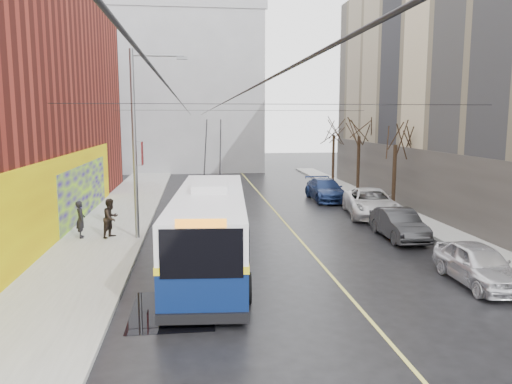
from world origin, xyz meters
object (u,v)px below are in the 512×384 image
at_px(parked_car_d, 326,190).
at_px(pedestrian_b, 111,218).
at_px(streetlight_pole, 138,140).
at_px(pedestrian_a, 81,219).
at_px(tree_far, 334,126).
at_px(following_car, 192,192).
at_px(trolleybus, 210,227).
at_px(parked_car_c, 371,203).
at_px(tree_near, 396,132).
at_px(parked_car_a, 478,264).
at_px(tree_mid, 359,126).
at_px(parked_car_b, 399,224).

height_order(parked_car_d, pedestrian_b, pedestrian_b).
height_order(streetlight_pole, pedestrian_a, streetlight_pole).
xyz_separation_m(tree_far, following_car, (-12.70, -9.07, -4.44)).
distance_m(trolleybus, parked_car_c, 13.55).
xyz_separation_m(parked_car_d, pedestrian_a, (-14.78, -10.24, 0.28)).
xyz_separation_m(tree_near, pedestrian_a, (-17.98, -5.70, -3.93)).
distance_m(tree_near, parked_car_a, 14.89).
bearing_deg(tree_far, parked_car_c, -97.50).
distance_m(streetlight_pole, tree_mid, 19.96).
relative_size(parked_car_a, pedestrian_b, 2.27).
relative_size(streetlight_pole, tree_far, 1.37).
height_order(parked_car_a, parked_car_b, parked_car_a).
relative_size(parked_car_a, following_car, 1.04).
bearing_deg(tree_mid, trolleybus, -123.91).
bearing_deg(parked_car_c, parked_car_d, 110.26).
bearing_deg(tree_near, trolleybus, -137.96).
height_order(tree_mid, pedestrian_a, tree_mid).
distance_m(parked_car_a, parked_car_d, 18.59).
xyz_separation_m(parked_car_c, parked_car_d, (-1.15, 6.10, -0.06)).
bearing_deg(pedestrian_b, parked_car_d, -22.18).
bearing_deg(following_car, pedestrian_b, -112.52).
bearing_deg(following_car, parked_car_c, -34.11).
bearing_deg(parked_car_c, pedestrian_b, -154.07).
bearing_deg(pedestrian_a, streetlight_pole, -110.35).
bearing_deg(parked_car_c, parked_car_a, -83.01).
bearing_deg(tree_mid, pedestrian_a, -144.77).
height_order(tree_near, parked_car_a, tree_near).
bearing_deg(parked_car_a, streetlight_pole, 148.65).
bearing_deg(streetlight_pole, parked_car_c, 18.76).
bearing_deg(streetlight_pole, trolleybus, -56.21).
height_order(tree_near, tree_far, tree_far).
distance_m(parked_car_c, pedestrian_a, 16.47).
relative_size(tree_near, pedestrian_a, 3.59).
height_order(tree_near, pedestrian_a, tree_near).
xyz_separation_m(streetlight_pole, tree_far, (15.14, 20.00, 0.30)).
distance_m(streetlight_pole, trolleybus, 6.59).
xyz_separation_m(parked_car_a, parked_car_d, (-0.59, 18.58, 0.03)).
distance_m(trolleybus, pedestrian_b, 6.79).
xyz_separation_m(tree_mid, parked_car_c, (-2.05, -8.55, -4.43)).
bearing_deg(tree_mid, parked_car_a, -97.07).
xyz_separation_m(streetlight_pole, following_car, (2.44, 10.93, -4.14)).
height_order(tree_mid, following_car, tree_mid).
xyz_separation_m(parked_car_b, pedestrian_b, (-13.88, 1.41, 0.37)).
xyz_separation_m(streetlight_pole, parked_car_c, (13.09, 4.45, -4.03)).
distance_m(parked_car_b, pedestrian_b, 13.96).
relative_size(trolleybus, following_car, 2.99).
relative_size(tree_far, pedestrian_a, 3.68).
distance_m(trolleybus, parked_car_d, 17.65).
xyz_separation_m(trolleybus, pedestrian_b, (-4.61, 4.96, -0.52)).
xyz_separation_m(streetlight_pole, parked_car_d, (11.94, 10.54, -4.08)).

